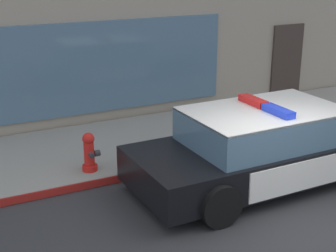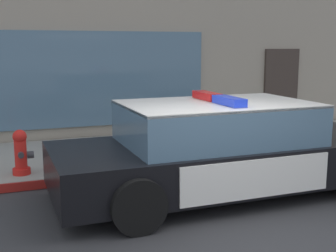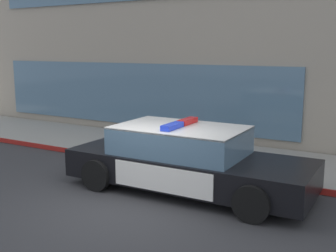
% 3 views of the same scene
% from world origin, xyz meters
% --- Properties ---
extents(ground, '(48.00, 48.00, 0.00)m').
position_xyz_m(ground, '(0.00, 0.00, 0.00)').
color(ground, '#303033').
extents(sidewalk, '(48.00, 3.00, 0.15)m').
position_xyz_m(sidewalk, '(0.00, 3.97, 0.07)').
color(sidewalk, gray).
rests_on(sidewalk, ground).
extents(curb_red_paint, '(28.80, 0.04, 0.14)m').
position_xyz_m(curb_red_paint, '(0.00, 2.45, 0.08)').
color(curb_red_paint, maroon).
rests_on(curb_red_paint, ground).
extents(police_cruiser, '(5.21, 2.18, 1.49)m').
position_xyz_m(police_cruiser, '(0.56, 1.32, 0.68)').
color(police_cruiser, black).
rests_on(police_cruiser, ground).
extents(fire_hydrant, '(0.34, 0.39, 0.73)m').
position_xyz_m(fire_hydrant, '(-2.27, 2.89, 0.50)').
color(fire_hydrant, red).
rests_on(fire_hydrant, sidewalk).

